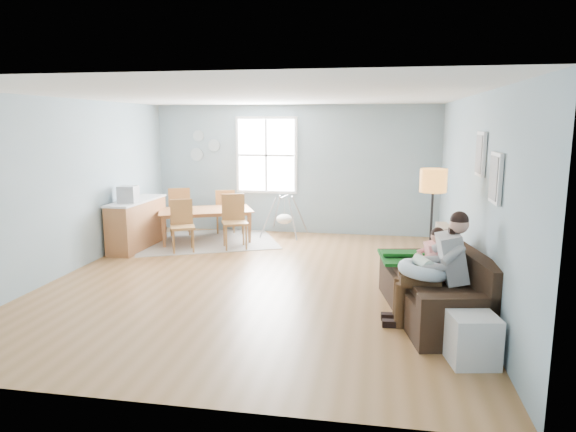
% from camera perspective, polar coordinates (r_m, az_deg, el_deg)
% --- Properties ---
extents(room, '(8.40, 9.40, 3.90)m').
position_cam_1_polar(room, '(7.41, -3.67, 11.03)').
color(room, olive).
extents(window, '(1.32, 0.08, 1.62)m').
position_cam_1_polar(window, '(10.94, -2.41, 6.76)').
color(window, white).
rests_on(window, room).
extents(pictures, '(0.05, 1.34, 0.74)m').
position_cam_1_polar(pictures, '(6.29, 21.29, 5.28)').
color(pictures, white).
rests_on(pictures, room).
extents(wall_plates, '(0.67, 0.02, 0.66)m').
position_cam_1_polar(wall_plates, '(11.32, -9.43, 7.66)').
color(wall_plates, '#A3BCC4').
rests_on(wall_plates, room).
extents(sofa, '(1.30, 2.25, 0.86)m').
position_cam_1_polar(sofa, '(6.55, 16.40, -8.10)').
color(sofa, black).
rests_on(sofa, room).
extents(green_throw, '(1.06, 0.92, 0.04)m').
position_cam_1_polar(green_throw, '(7.11, 14.18, -4.51)').
color(green_throw, '#135317').
rests_on(green_throw, sofa).
extents(beige_pillow, '(0.20, 0.51, 0.49)m').
position_cam_1_polar(beige_pillow, '(7.00, 16.97, -2.97)').
color(beige_pillow, tan).
rests_on(beige_pillow, sofa).
extents(father, '(0.95, 0.45, 1.35)m').
position_cam_1_polar(father, '(6.12, 16.22, -5.26)').
color(father, gray).
rests_on(father, sofa).
extents(nursing_pillow, '(0.71, 0.70, 0.23)m').
position_cam_1_polar(nursing_pillow, '(6.09, 14.77, -5.82)').
color(nursing_pillow, '#CBEDFF').
rests_on(nursing_pillow, father).
extents(infant, '(0.23, 0.40, 0.14)m').
position_cam_1_polar(infant, '(6.10, 14.70, -4.95)').
color(infant, silver).
rests_on(infant, nursing_pillow).
extents(toddler, '(0.56, 0.33, 0.84)m').
position_cam_1_polar(toddler, '(6.60, 15.40, -4.14)').
color(toddler, white).
rests_on(toddler, sofa).
extents(floor_lamp, '(0.35, 0.35, 1.73)m').
position_cam_1_polar(floor_lamp, '(7.03, 15.79, 2.64)').
color(floor_lamp, black).
rests_on(floor_lamp, room).
extents(storage_cube, '(0.51, 0.47, 0.50)m').
position_cam_1_polar(storage_cube, '(5.43, 19.77, -12.82)').
color(storage_cube, silver).
rests_on(storage_cube, room).
extents(rug, '(3.25, 2.92, 0.01)m').
position_cam_1_polar(rug, '(10.38, -9.07, -2.73)').
color(rug, '#9C968F').
rests_on(rug, room).
extents(dining_table, '(2.06, 1.65, 0.64)m').
position_cam_1_polar(dining_table, '(10.32, -9.12, -1.04)').
color(dining_table, brown).
rests_on(dining_table, rug).
extents(chair_sw, '(0.56, 0.56, 0.94)m').
position_cam_1_polar(chair_sw, '(9.60, -11.68, -0.64)').
color(chair_sw, '#995F34').
rests_on(chair_sw, rug).
extents(chair_se, '(0.60, 0.60, 1.01)m').
position_cam_1_polar(chair_se, '(9.68, -6.01, -0.14)').
color(chair_se, '#995F34').
rests_on(chair_se, rug).
extents(chair_nw, '(0.60, 0.60, 1.01)m').
position_cam_1_polar(chair_nw, '(10.88, -11.96, 0.88)').
color(chair_nw, '#995F34').
rests_on(chair_nw, rug).
extents(chair_ne, '(0.54, 0.54, 0.94)m').
position_cam_1_polar(chair_ne, '(10.97, -6.98, 0.84)').
color(chair_ne, '#995F34').
rests_on(chair_ne, rug).
extents(counter, '(0.51, 1.64, 0.91)m').
position_cam_1_polar(counter, '(10.06, -16.41, -0.79)').
color(counter, brown).
rests_on(counter, room).
extents(monitor, '(0.34, 0.32, 0.30)m').
position_cam_1_polar(monitor, '(9.69, -17.36, 2.34)').
color(monitor, '#A1A0A5').
rests_on(monitor, counter).
extents(baby_swing, '(0.92, 0.93, 0.84)m').
position_cam_1_polar(baby_swing, '(10.64, -0.42, -0.25)').
color(baby_swing, '#A1A0A5').
rests_on(baby_swing, room).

